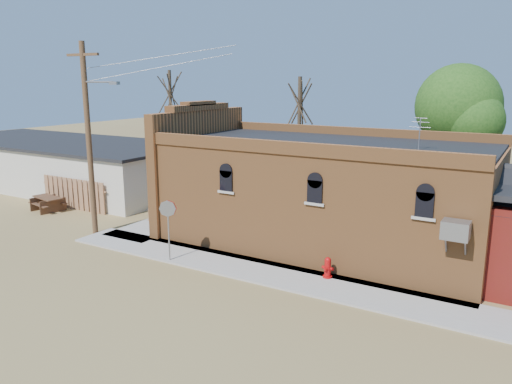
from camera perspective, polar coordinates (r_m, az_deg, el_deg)
The scene contains 14 objects.
ground at distance 19.51m, azimuth -4.10°, elevation -9.26°, with size 120.00×120.00×0.00m, color brown.
sidewalk_south at distance 19.46m, azimuth 1.11°, elevation -9.16°, with size 19.00×2.20×0.08m, color #9E9991.
sidewalk_west at distance 27.65m, azimuth -7.80°, elevation -2.62°, with size 2.60×10.00×0.08m, color #9E9991.
brick_bar at distance 22.67m, azimuth 7.18°, elevation -0.01°, with size 16.40×7.97×6.30m.
storage_building at distance 37.64m, azimuth -21.32°, elevation 3.12°, with size 20.40×8.40×3.17m.
wood_fence at distance 30.41m, azimuth -20.12°, elevation -0.22°, with size 5.20×0.10×1.80m, color #925F41, non-canonical shape.
utility_pole at distance 24.62m, azimuth -18.52°, elevation 6.18°, with size 3.12×0.26×9.00m.
tree_bare_near at distance 30.91m, azimuth 5.01°, elevation 10.18°, with size 2.80×2.80×7.65m.
tree_bare_far at distance 37.77m, azimuth -9.79°, elevation 11.10°, with size 2.80×2.80×8.16m.
tree_leafy at distance 28.71m, azimuth 22.09°, elevation 9.08°, with size 4.40×4.40×8.15m.
fire_hydrant at distance 18.92m, azimuth 8.19°, elevation -8.54°, with size 0.47×0.46×0.79m.
stop_sign at distance 20.34m, azimuth -10.02°, elevation -2.53°, with size 0.60×0.41×2.51m.
trash_barrel at distance 27.27m, azimuth -11.06°, elevation -2.05°, with size 0.49×0.49×0.76m, color navy.
picnic_table at distance 30.67m, azimuth -22.69°, elevation -1.03°, with size 2.20×1.82×0.82m.
Camera 1 is at (10.37, -14.84, 7.28)m, focal length 35.00 mm.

